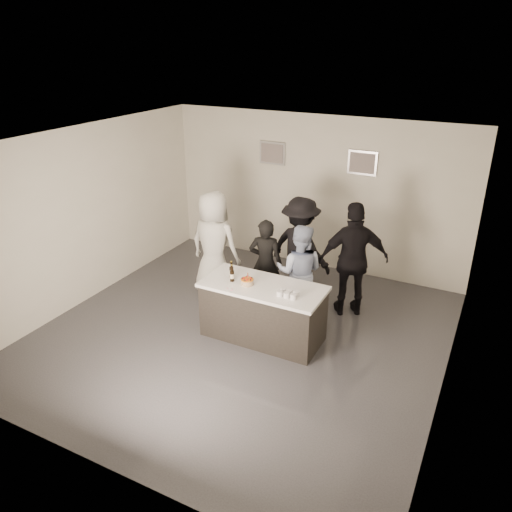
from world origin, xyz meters
name	(u,v)px	position (x,y,z in m)	size (l,w,h in m)	color
floor	(242,334)	(0.00, 0.00, 0.00)	(6.00, 6.00, 0.00)	#3D3D42
ceiling	(239,143)	(0.00, 0.00, 3.00)	(6.00, 6.00, 0.00)	white
wall_back	(314,193)	(0.00, 3.00, 1.50)	(6.00, 0.04, 3.00)	silver
wall_front	(91,354)	(0.00, -3.00, 1.50)	(6.00, 0.04, 3.00)	silver
wall_left	(86,215)	(-3.00, 0.00, 1.50)	(0.04, 6.00, 3.00)	silver
wall_right	(459,290)	(3.00, 0.00, 1.50)	(0.04, 6.00, 3.00)	silver
picture_left	(272,153)	(-0.90, 2.97, 2.20)	(0.54, 0.04, 0.44)	#B2B2B7
picture_right	(362,163)	(0.90, 2.97, 2.20)	(0.54, 0.04, 0.44)	#B2B2B7
bar_counter	(263,311)	(0.33, 0.09, 0.45)	(1.86, 0.86, 0.90)	white
cake	(247,282)	(0.10, 0.01, 0.94)	(0.20, 0.20, 0.08)	orange
beer_bottle_a	(231,270)	(-0.23, 0.12, 1.03)	(0.07, 0.07, 0.26)	black
beer_bottle_b	(232,273)	(-0.16, 0.01, 1.03)	(0.07, 0.07, 0.26)	black
tumbler_cluster	(288,293)	(0.79, -0.04, 0.94)	(0.30, 0.19, 0.08)	orange
candles	(234,290)	(0.00, -0.23, 0.90)	(0.24, 0.08, 0.01)	pink
person_main_black	(265,263)	(-0.11, 1.06, 0.78)	(0.57, 0.37, 1.56)	black
person_main_blue	(299,272)	(0.56, 0.95, 0.81)	(0.78, 0.61, 1.61)	#9FAED0
person_guest_left	(214,245)	(-1.08, 1.00, 0.96)	(0.93, 0.61, 1.91)	silver
person_guest_right	(353,260)	(1.30, 1.43, 0.97)	(1.14, 0.47, 1.95)	black
person_guest_back	(300,248)	(0.29, 1.63, 0.91)	(1.18, 0.68, 1.83)	black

